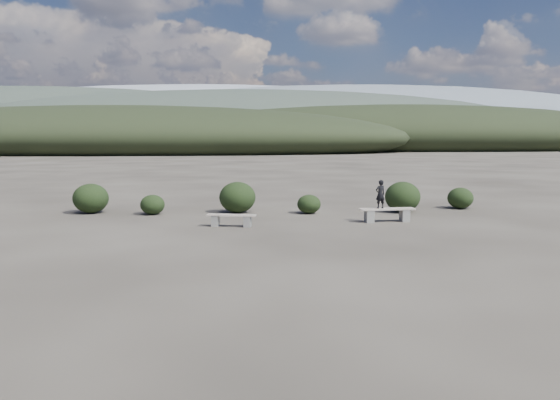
{
  "coord_description": "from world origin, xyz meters",
  "views": [
    {
      "loc": [
        -1.51,
        -13.42,
        3.09
      ],
      "look_at": [
        -0.48,
        3.5,
        1.1
      ],
      "focal_mm": 35.0,
      "sensor_mm": 36.0,
      "label": 1
    }
  ],
  "objects": [
    {
      "name": "ground",
      "position": [
        0.0,
        0.0,
        0.0
      ],
      "size": [
        1200.0,
        1200.0,
        0.0
      ],
      "primitive_type": "plane",
      "color": "#2C2822",
      "rests_on": "ground"
    },
    {
      "name": "bench_right",
      "position": [
        3.54,
        5.81,
        0.3
      ],
      "size": [
        2.03,
        0.6,
        0.5
      ],
      "rotation": [
        0.0,
        0.0,
        0.09
      ],
      "color": "slate",
      "rests_on": "ground"
    },
    {
      "name": "shrub_d",
      "position": [
        4.83,
        8.32,
        0.62
      ],
      "size": [
        1.43,
        1.43,
        1.25
      ],
      "primitive_type": "ellipsoid",
      "color": "black",
      "rests_on": "ground"
    },
    {
      "name": "bench_left",
      "position": [
        -2.05,
        5.12,
        0.26
      ],
      "size": [
        1.72,
        0.64,
        0.42
      ],
      "rotation": [
        0.0,
        0.0,
        -0.18
      ],
      "color": "slate",
      "rests_on": "ground"
    },
    {
      "name": "shrub_e",
      "position": [
        7.62,
        9.23,
        0.45
      ],
      "size": [
        1.08,
        1.08,
        0.9
      ],
      "primitive_type": "ellipsoid",
      "color": "black",
      "rests_on": "ground"
    },
    {
      "name": "shrub_a",
      "position": [
        -5.24,
        8.24,
        0.39
      ],
      "size": [
        0.96,
        0.96,
        0.79
      ],
      "primitive_type": "ellipsoid",
      "color": "black",
      "rests_on": "ground"
    },
    {
      "name": "seated_person",
      "position": [
        3.28,
        5.79,
        1.02
      ],
      "size": [
        0.44,
        0.35,
        1.03
      ],
      "primitive_type": "imported",
      "rotation": [
        0.0,
        0.0,
        3.47
      ],
      "color": "black",
      "rests_on": "bench_right"
    },
    {
      "name": "shrub_f",
      "position": [
        -7.8,
        8.82,
        0.6
      ],
      "size": [
        1.41,
        1.41,
        1.19
      ],
      "primitive_type": "ellipsoid",
      "color": "black",
      "rests_on": "ground"
    },
    {
      "name": "mountain_ridges",
      "position": [
        -7.48,
        339.06,
        10.84
      ],
      "size": [
        500.0,
        400.0,
        56.0
      ],
      "color": "black",
      "rests_on": "ground"
    },
    {
      "name": "shrub_c",
      "position": [
        0.97,
        8.15,
        0.38
      ],
      "size": [
        0.95,
        0.95,
        0.76
      ],
      "primitive_type": "ellipsoid",
      "color": "black",
      "rests_on": "ground"
    },
    {
      "name": "shrub_b",
      "position": [
        -1.89,
        8.53,
        0.63
      ],
      "size": [
        1.47,
        1.47,
        1.26
      ],
      "primitive_type": "ellipsoid",
      "color": "black",
      "rests_on": "ground"
    }
  ]
}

